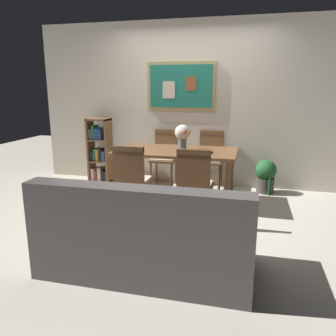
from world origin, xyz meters
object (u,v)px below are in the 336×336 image
Objects in this scene: dining_chair_far_right at (211,155)px; flower_vase at (183,134)px; dining_chair_near_right at (195,180)px; dining_chair_near_left at (132,175)px; dining_chair_far_left at (165,153)px; potted_ivy at (266,175)px; tv_remote at (209,153)px; dining_table at (176,156)px; bookshelf at (100,153)px; leather_couch at (146,238)px.

flower_vase is at bearing -113.18° from dining_chair_far_right.
dining_chair_near_right and dining_chair_near_left have the same top height.
dining_chair_far_left is 1.00× the size of dining_chair_near_left.
dining_chair_near_right is 1.73m from potted_ivy.
tv_remote is at bearing -47.98° from dining_chair_far_left.
dining_chair_far_left is at bearing 115.01° from dining_table.
dining_table is 1.64m from bookshelf.
flower_vase is 2.15× the size of tv_remote.
dining_chair_far_right is (0.00, 1.55, 0.00)m from dining_chair_near_right.
flower_vase reaches higher than dining_chair_far_right.
potted_ivy is at bearing 67.35° from leather_couch.
dining_chair_far_right and dining_chair_near_left have the same top height.
dining_chair_near_left reaches higher than tv_remote.
tv_remote is (0.47, -0.16, 0.10)m from dining_table.
potted_ivy is (1.59, -0.03, -0.27)m from dining_chair_far_left.
potted_ivy is at bearing 0.37° from bookshelf.
tv_remote is at bearing 82.49° from dining_chair_near_right.
dining_chair_far_right is 2.66× the size of flower_vase.
tv_remote is at bearing -29.20° from flower_vase.
dining_chair_near_right reaches higher than dining_table.
dining_table is 4.80× the size of flower_vase.
dining_chair_near_left is 1.80m from bookshelf.
bookshelf reaches higher than potted_ivy.
dining_table is 1.81× the size of dining_chair_far_left.
dining_chair_near_left is at bearing 115.05° from leather_couch.
dining_chair_near_right is 2.37m from bookshelf.
dining_table is at bearing -150.08° from potted_ivy.
bookshelf reaches higher than dining_chair_near_right.
leather_couch reaches higher than dining_table.
tv_remote is at bearing -85.34° from dining_chair_far_right.
dining_chair_near_left is 1.05m from tv_remote.
dining_chair_far_left is at bearing 116.08° from dining_chair_near_right.
dining_chair_far_right is 2.70m from leather_couch.
dining_chair_near_right reaches higher than tv_remote.
leather_couch is at bearing -87.72° from flower_vase.
dining_table is 1.81× the size of dining_chair_near_right.
dining_chair_far_right is at bearing 63.59° from dining_table.
flower_vase is 0.49m from tv_remote.
dining_chair_far_right is 1.00× the size of dining_chair_near_left.
flower_vase is at bearing 36.35° from dining_table.
potted_ivy is (1.09, 2.61, -0.04)m from leather_couch.
dining_chair_near_right is at bearing -62.90° from dining_table.
dining_chair_near_left is 1.30m from leather_couch.
dining_chair_near_left is 0.85× the size of bookshelf.
flower_vase is (0.43, -0.69, 0.41)m from dining_chair_far_left.
dining_chair_near_right is 1.18m from leather_couch.
dining_chair_far_right is at bearing 62.99° from dining_chair_near_left.
bookshelf reaches higher than dining_chair_far_right.
flower_vase is at bearing 150.80° from tv_remote.
dining_chair_near_left is (-0.78, -1.52, 0.00)m from dining_chair_far_right.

